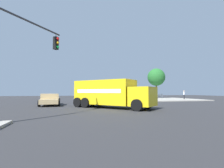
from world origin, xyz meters
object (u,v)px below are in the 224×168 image
object	(u,v)px
delivery_truck	(110,93)
shade_tree_near	(156,77)
pickup_tan	(50,99)
pedestrian_near_corner	(184,94)
traffic_light_primary	(20,48)

from	to	relation	value
delivery_truck	shade_tree_near	xyz separation A→B (m)	(-14.88, -18.52, 3.46)
pickup_tan	pedestrian_near_corner	distance (m)	25.16
traffic_light_primary	delivery_truck	bearing A→B (deg)	-138.71
pickup_tan	delivery_truck	bearing A→B (deg)	143.83
traffic_light_primary	shade_tree_near	size ratio (longest dim) A/B	0.90
delivery_truck	pedestrian_near_corner	world-z (taller)	delivery_truck
delivery_truck	pedestrian_near_corner	size ratio (longest dim) A/B	4.52
pedestrian_near_corner	traffic_light_primary	bearing A→B (deg)	37.01
traffic_light_primary	pickup_tan	size ratio (longest dim) A/B	1.14
traffic_light_primary	pickup_tan	bearing A→B (deg)	-91.77
traffic_light_primary	shade_tree_near	distance (m)	32.51
traffic_light_primary	pickup_tan	world-z (taller)	traffic_light_primary
pedestrian_near_corner	shade_tree_near	distance (m)	7.68
pedestrian_near_corner	shade_tree_near	world-z (taller)	shade_tree_near
delivery_truck	pickup_tan	bearing A→B (deg)	-36.17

